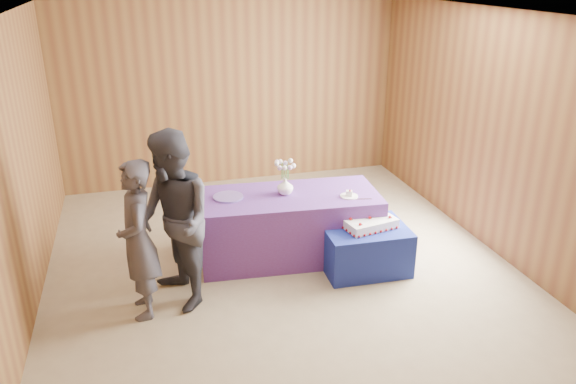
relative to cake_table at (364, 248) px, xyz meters
name	(u,v)px	position (x,y,z in m)	size (l,w,h in m)	color
ground	(285,273)	(-0.87, 0.11, -0.25)	(6.00, 6.00, 0.00)	gray
room_shell	(284,111)	(-0.87, 0.11, 1.55)	(5.04, 6.04, 2.72)	brown
cake_table	(364,248)	(0.00, 0.00, 0.00)	(0.90, 0.70, 0.50)	navy
serving_table	(289,225)	(-0.71, 0.51, 0.12)	(2.00, 0.90, 0.75)	#573490
sheet_cake	(369,222)	(0.04, 0.00, 0.30)	(0.64, 0.49, 0.13)	white
vase	(285,186)	(-0.74, 0.55, 0.59)	(0.18, 0.18, 0.19)	white
flower_spray	(285,165)	(-0.74, 0.55, 0.84)	(0.24, 0.23, 0.18)	#2B6C2C
platter	(228,197)	(-1.38, 0.61, 0.51)	(0.33, 0.33, 0.02)	#6A53A7
plate	(349,196)	(-0.09, 0.29, 0.51)	(0.20, 0.20, 0.01)	white
cake_slice	(349,193)	(-0.09, 0.29, 0.54)	(0.08, 0.08, 0.08)	white
knife	(360,199)	(0.00, 0.18, 0.50)	(0.26, 0.02, 0.00)	silver
guest_left	(138,240)	(-2.36, -0.22, 0.52)	(0.56, 0.37, 1.54)	#3C3A45
guest_right	(174,222)	(-2.02, -0.14, 0.63)	(0.85, 0.67, 1.76)	#32333C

